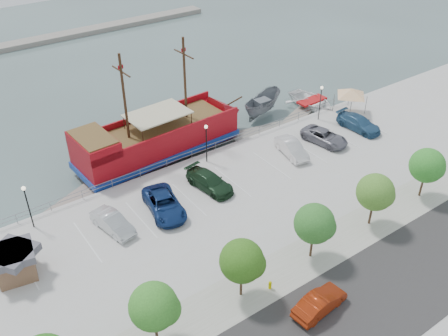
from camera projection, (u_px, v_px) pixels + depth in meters
ground at (244, 200)px, 47.96m from camera, size 160.00×160.00×0.00m
street at (377, 297)px, 36.55m from camera, size 100.00×8.00×0.04m
sidewalk at (319, 251)px, 40.61m from camera, size 100.00×4.00×0.05m
seawall_railing at (200, 152)px, 52.41m from camera, size 50.00×0.06×1.00m
far_shore at (104, 28)px, 89.88m from camera, size 40.00×3.00×0.80m
pirate_ship at (169, 135)px, 54.01m from camera, size 20.94×6.92×13.10m
patrol_boat at (262, 107)px, 61.64m from camera, size 7.18×4.55×2.60m
speedboat at (312, 103)px, 63.77m from camera, size 5.15×7.04×1.42m
dock_west at (76, 199)px, 47.70m from camera, size 7.23×4.70×0.40m
dock_mid at (260, 132)px, 58.56m from camera, size 7.54×3.33×0.42m
dock_east at (295, 119)px, 61.23m from camera, size 6.91×4.29×0.38m
shed at (15, 262)px, 37.68m from camera, size 3.54×3.54×2.51m
canopy_tent at (352, 88)px, 59.27m from camera, size 4.41×4.41×3.65m
street_sedan at (320, 303)px, 35.16m from camera, size 4.63×2.03×1.48m
fire_hydrant at (270, 285)px, 37.02m from camera, size 0.26×0.26×0.74m
lamp_post_left at (27, 200)px, 41.52m from camera, size 0.36×0.36×4.28m
lamp_post_mid at (206, 137)px, 50.19m from camera, size 0.36×0.36×4.28m
lamp_post_right at (321, 97)px, 57.90m from camera, size 0.36×0.36×4.28m
tree_b at (156, 307)px, 31.59m from camera, size 3.30×3.20×5.00m
tree_c at (244, 262)px, 34.96m from camera, size 3.30×3.20×5.00m
tree_d at (316, 224)px, 38.33m from camera, size 3.30×3.20×5.00m
tree_e at (377, 193)px, 41.71m from camera, size 3.30×3.20×5.00m
tree_f at (429, 166)px, 45.08m from camera, size 3.30×3.20×5.00m
parked_car_b at (113, 223)px, 42.42m from camera, size 2.50×4.88×1.53m
parked_car_c at (164, 204)px, 44.47m from camera, size 3.75×6.30×1.64m
parked_car_d at (209, 181)px, 47.46m from camera, size 2.99×5.62×1.55m
parked_car_f at (292, 148)px, 52.46m from camera, size 2.60×5.04×1.58m
parked_car_g at (324, 137)px, 54.62m from camera, size 3.39×5.67×1.48m
parked_car_h at (359, 123)px, 57.09m from camera, size 2.62×5.61×1.58m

